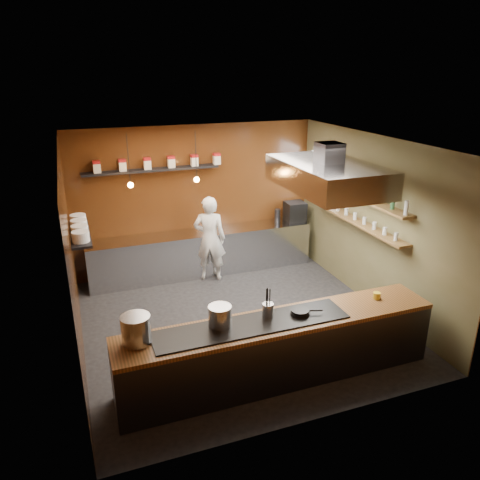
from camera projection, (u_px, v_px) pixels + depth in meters
name	position (u px, v px, depth m)	size (l,w,h in m)	color
floor	(239.00, 322.00, 7.90)	(5.00, 5.00, 0.00)	black
back_wall	(197.00, 199.00, 9.57)	(5.00, 5.00, 0.00)	#3A170A
left_wall	(72.00, 261.00, 6.57)	(5.00, 5.00, 0.00)	#3A170A
right_wall	(372.00, 222.00, 8.19)	(5.00, 5.00, 0.00)	brown
ceiling	(238.00, 143.00, 6.85)	(5.00, 5.00, 0.00)	silver
window_pane	(323.00, 179.00, 9.52)	(1.00, 1.00, 0.00)	white
prep_counter	(203.00, 252.00, 9.65)	(4.60, 0.65, 0.90)	silver
pass_counter	(279.00, 349.00, 6.33)	(4.40, 0.72, 0.94)	#38383D
tin_shelf	(152.00, 170.00, 8.91)	(2.60, 0.26, 0.04)	black
plate_shelf	(80.00, 233.00, 7.48)	(0.30, 1.40, 0.04)	black
bottle_shelf_upper	(357.00, 195.00, 8.25)	(0.26, 2.80, 0.04)	brown
bottle_shelf_lower	(355.00, 221.00, 8.42)	(0.26, 2.80, 0.04)	brown
extractor_hood	(328.00, 175.00, 7.09)	(1.20, 2.00, 0.72)	#38383D
pendant_left	(130.00, 182.00, 8.19)	(0.10, 0.10, 0.95)	black
pendant_right	(197.00, 177.00, 8.58)	(0.10, 0.10, 0.95)	black
storage_tins	(159.00, 163.00, 8.92)	(2.43, 0.13, 0.22)	beige
plate_stacks	(79.00, 227.00, 7.45)	(0.26, 1.16, 0.16)	white
bottles	(358.00, 188.00, 8.20)	(0.06, 2.66, 0.24)	silver
wine_glasses	(355.00, 216.00, 8.39)	(0.07, 2.37, 0.13)	silver
stockpot_large	(136.00, 329.00, 5.59)	(0.36, 0.36, 0.35)	#B1B3B8
stockpot_small	(220.00, 316.00, 5.94)	(0.30, 0.30, 0.28)	silver
utensil_crock	(268.00, 310.00, 6.18)	(0.15, 0.15, 0.19)	silver
frying_pan	(300.00, 312.00, 6.27)	(0.42, 0.26, 0.07)	black
butter_jar	(377.00, 296.00, 6.72)	(0.11, 0.11, 0.09)	gold
espresso_machine	(295.00, 211.00, 10.12)	(0.41, 0.39, 0.41)	black
chef	(210.00, 239.00, 9.22)	(0.63, 0.41, 1.73)	silver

